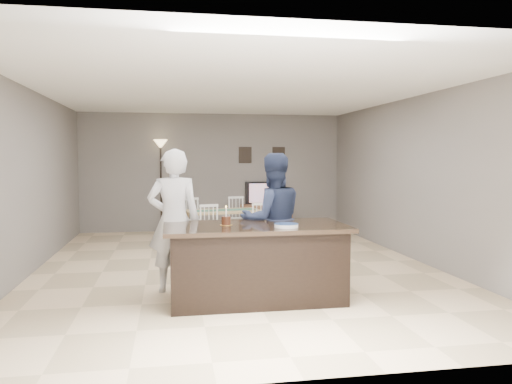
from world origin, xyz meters
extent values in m
plane|color=tan|center=(0.00, 0.00, 0.00)|extent=(8.00, 8.00, 0.00)
plane|color=slate|center=(0.00, 4.00, 1.35)|extent=(6.00, 0.00, 6.00)
plane|color=slate|center=(0.00, -4.00, 1.35)|extent=(6.00, 0.00, 6.00)
plane|color=slate|center=(-3.00, 0.00, 1.35)|extent=(0.00, 8.00, 8.00)
plane|color=slate|center=(3.00, 0.00, 1.35)|extent=(0.00, 8.00, 8.00)
plane|color=white|center=(0.00, 0.00, 2.70)|extent=(8.00, 8.00, 0.00)
cube|color=black|center=(0.00, -1.80, 0.42)|extent=(2.00, 1.00, 0.85)
cube|color=black|center=(0.00, -1.80, 0.88)|extent=(2.15, 1.10, 0.05)
cube|color=brown|center=(1.20, 3.77, 0.30)|extent=(1.20, 0.40, 0.60)
imported|color=black|center=(1.20, 3.84, 0.86)|extent=(0.91, 0.12, 0.53)
plane|color=orange|center=(1.20, 3.76, 0.87)|extent=(0.78, 0.00, 0.78)
cube|color=black|center=(0.75, 3.98, 1.75)|extent=(0.30, 0.02, 0.38)
cube|color=black|center=(1.55, 3.98, 1.75)|extent=(0.30, 0.02, 0.38)
imported|color=silver|center=(-0.95, -1.25, 0.90)|extent=(0.66, 0.44, 1.80)
imported|color=#1C243E|center=(0.32, -1.25, 0.88)|extent=(0.90, 0.73, 1.75)
cylinder|color=gold|center=(-0.35, -1.77, 0.90)|extent=(0.15, 0.15, 0.00)
cylinder|color=#361C0E|center=(-0.35, -1.77, 0.95)|extent=(0.11, 0.11, 0.10)
cylinder|color=white|center=(-0.35, -1.77, 1.06)|extent=(0.02, 0.02, 0.11)
sphere|color=#FFBF4C|center=(-0.35, -1.77, 1.12)|extent=(0.02, 0.02, 0.02)
cylinder|color=white|center=(0.31, -2.07, 0.91)|extent=(0.27, 0.27, 0.01)
cylinder|color=white|center=(0.31, -2.07, 0.92)|extent=(0.27, 0.27, 0.01)
cylinder|color=white|center=(0.31, -2.07, 0.93)|extent=(0.27, 0.27, 0.01)
cylinder|color=navy|center=(0.31, -2.07, 0.94)|extent=(0.28, 0.28, 0.00)
cube|color=tan|center=(0.03, 2.05, 0.65)|extent=(1.53, 1.02, 0.04)
cylinder|color=tan|center=(-0.54, 1.62, 0.32)|extent=(0.05, 0.05, 0.63)
cylinder|color=tan|center=(0.61, 2.48, 0.32)|extent=(0.05, 0.05, 0.63)
cube|color=#40735E|center=(0.03, 2.05, 0.67)|extent=(1.28, 0.51, 0.01)
cube|color=silver|center=(-0.35, 1.36, 0.40)|extent=(0.43, 0.41, 0.04)
cylinder|color=silver|center=(-0.47, 1.19, 0.19)|extent=(0.03, 0.03, 0.38)
cylinder|color=silver|center=(-0.22, 1.52, 0.19)|extent=(0.03, 0.03, 0.38)
cube|color=silver|center=(-0.32, 1.20, 0.84)|extent=(0.34, 0.08, 0.04)
cube|color=silver|center=(0.62, 1.52, 0.40)|extent=(0.43, 0.41, 0.04)
cylinder|color=silver|center=(0.49, 1.35, 0.19)|extent=(0.03, 0.03, 0.38)
cylinder|color=silver|center=(0.74, 1.68, 0.19)|extent=(0.03, 0.03, 0.38)
cube|color=silver|center=(0.64, 1.36, 0.84)|extent=(0.34, 0.08, 0.04)
cube|color=silver|center=(-0.55, 2.59, 0.40)|extent=(0.43, 0.41, 0.04)
cylinder|color=silver|center=(-0.43, 2.75, 0.19)|extent=(0.03, 0.03, 0.38)
cylinder|color=silver|center=(-0.68, 2.42, 0.19)|extent=(0.03, 0.03, 0.38)
cube|color=silver|center=(-0.58, 2.74, 0.84)|extent=(0.34, 0.08, 0.04)
cube|color=silver|center=(0.41, 2.75, 0.40)|extent=(0.43, 0.41, 0.04)
cylinder|color=silver|center=(0.54, 2.91, 0.19)|extent=(0.03, 0.03, 0.38)
cylinder|color=silver|center=(0.29, 2.58, 0.19)|extent=(0.03, 0.03, 0.38)
cube|color=silver|center=(0.39, 2.90, 0.84)|extent=(0.34, 0.08, 0.04)
cylinder|color=black|center=(-1.19, 3.79, 0.02)|extent=(0.31, 0.31, 0.03)
cylinder|color=black|center=(-1.19, 3.79, 0.98)|extent=(0.04, 0.04, 1.92)
cone|color=#FFD78C|center=(-1.19, 3.79, 1.99)|extent=(0.31, 0.31, 0.20)
camera|label=1|loc=(-0.99, -7.58, 1.70)|focal=35.00mm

